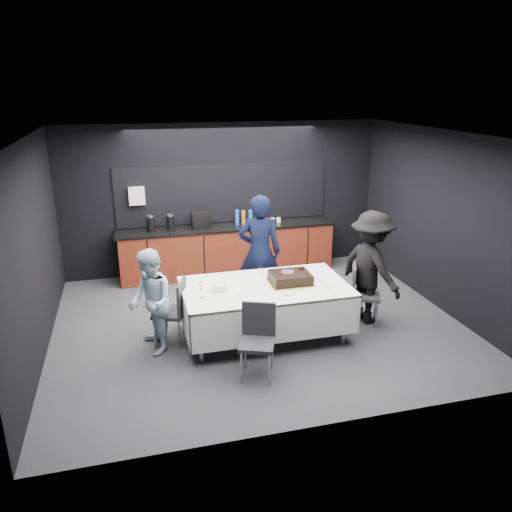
{
  "coord_description": "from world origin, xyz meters",
  "views": [
    {
      "loc": [
        -1.77,
        -6.62,
        3.46
      ],
      "look_at": [
        0.0,
        0.1,
        1.05
      ],
      "focal_mm": 35.0,
      "sensor_mm": 36.0,
      "label": 1
    }
  ],
  "objects_px": {
    "chair_right": "(361,290)",
    "person_right": "(371,267)",
    "party_table": "(265,295)",
    "person_center": "(259,252)",
    "cake_assembly": "(290,278)",
    "person_left": "(151,302)",
    "chair_near": "(258,335)",
    "plate_stack": "(220,287)",
    "champagne_flute": "(201,287)",
    "chair_left": "(175,308)"
  },
  "relations": [
    {
      "from": "plate_stack",
      "to": "champagne_flute",
      "type": "distance_m",
      "value": 0.36
    },
    {
      "from": "champagne_flute",
      "to": "chair_right",
      "type": "height_order",
      "value": "champagne_flute"
    },
    {
      "from": "person_left",
      "to": "chair_near",
      "type": "bearing_deg",
      "value": 44.77
    },
    {
      "from": "cake_assembly",
      "to": "plate_stack",
      "type": "xyz_separation_m",
      "value": [
        -1.02,
        -0.03,
        -0.02
      ]
    },
    {
      "from": "chair_near",
      "to": "person_left",
      "type": "relative_size",
      "value": 0.64
    },
    {
      "from": "person_center",
      "to": "chair_left",
      "type": "bearing_deg",
      "value": 45.08
    },
    {
      "from": "champagne_flute",
      "to": "person_left",
      "type": "bearing_deg",
      "value": 164.37
    },
    {
      "from": "chair_right",
      "to": "chair_left",
      "type": "bearing_deg",
      "value": 178.36
    },
    {
      "from": "party_table",
      "to": "chair_right",
      "type": "relative_size",
      "value": 2.51
    },
    {
      "from": "chair_left",
      "to": "chair_right",
      "type": "height_order",
      "value": "same"
    },
    {
      "from": "chair_right",
      "to": "person_left",
      "type": "distance_m",
      "value": 3.09
    },
    {
      "from": "chair_near",
      "to": "person_center",
      "type": "distance_m",
      "value": 2.03
    },
    {
      "from": "chair_right",
      "to": "person_center",
      "type": "bearing_deg",
      "value": 144.09
    },
    {
      "from": "plate_stack",
      "to": "chair_near",
      "type": "xyz_separation_m",
      "value": [
        0.29,
        -0.92,
        -0.3
      ]
    },
    {
      "from": "chair_left",
      "to": "person_center",
      "type": "distance_m",
      "value": 1.74
    },
    {
      "from": "plate_stack",
      "to": "person_center",
      "type": "height_order",
      "value": "person_center"
    },
    {
      "from": "plate_stack",
      "to": "person_left",
      "type": "bearing_deg",
      "value": -179.26
    },
    {
      "from": "cake_assembly",
      "to": "person_left",
      "type": "height_order",
      "value": "person_left"
    },
    {
      "from": "plate_stack",
      "to": "champagne_flute",
      "type": "xyz_separation_m",
      "value": [
        -0.28,
        -0.2,
        0.11
      ]
    },
    {
      "from": "champagne_flute",
      "to": "chair_left",
      "type": "relative_size",
      "value": 0.24
    },
    {
      "from": "plate_stack",
      "to": "chair_right",
      "type": "height_order",
      "value": "chair_right"
    },
    {
      "from": "champagne_flute",
      "to": "chair_near",
      "type": "distance_m",
      "value": 1.0
    },
    {
      "from": "person_left",
      "to": "chair_left",
      "type": "bearing_deg",
      "value": 105.37
    },
    {
      "from": "cake_assembly",
      "to": "chair_near",
      "type": "distance_m",
      "value": 1.23
    },
    {
      "from": "champagne_flute",
      "to": "person_right",
      "type": "xyz_separation_m",
      "value": [
        2.59,
        0.3,
        -0.08
      ]
    },
    {
      "from": "chair_left",
      "to": "person_left",
      "type": "bearing_deg",
      "value": -155.7
    },
    {
      "from": "plate_stack",
      "to": "person_left",
      "type": "relative_size",
      "value": 0.15
    },
    {
      "from": "plate_stack",
      "to": "person_right",
      "type": "height_order",
      "value": "person_right"
    },
    {
      "from": "party_table",
      "to": "chair_near",
      "type": "height_order",
      "value": "chair_near"
    },
    {
      "from": "person_center",
      "to": "person_right",
      "type": "distance_m",
      "value": 1.73
    },
    {
      "from": "party_table",
      "to": "plate_stack",
      "type": "bearing_deg",
      "value": -178.87
    },
    {
      "from": "party_table",
      "to": "champagne_flute",
      "type": "xyz_separation_m",
      "value": [
        -0.93,
        -0.21,
        0.3
      ]
    },
    {
      "from": "person_right",
      "to": "chair_near",
      "type": "bearing_deg",
      "value": 99.5
    },
    {
      "from": "person_center",
      "to": "cake_assembly",
      "type": "bearing_deg",
      "value": 114.98
    },
    {
      "from": "chair_left",
      "to": "chair_near",
      "type": "xyz_separation_m",
      "value": [
        0.91,
        -1.05,
        0.0
      ]
    },
    {
      "from": "chair_right",
      "to": "person_center",
      "type": "height_order",
      "value": "person_center"
    },
    {
      "from": "cake_assembly",
      "to": "person_center",
      "type": "height_order",
      "value": "person_center"
    },
    {
      "from": "person_right",
      "to": "plate_stack",
      "type": "bearing_deg",
      "value": 75.22
    },
    {
      "from": "party_table",
      "to": "person_center",
      "type": "xyz_separation_m",
      "value": [
        0.19,
        0.99,
        0.29
      ]
    },
    {
      "from": "plate_stack",
      "to": "champagne_flute",
      "type": "height_order",
      "value": "champagne_flute"
    },
    {
      "from": "person_center",
      "to": "person_right",
      "type": "bearing_deg",
      "value": 162.53
    },
    {
      "from": "plate_stack",
      "to": "party_table",
      "type": "bearing_deg",
      "value": 1.13
    },
    {
      "from": "chair_right",
      "to": "person_right",
      "type": "xyz_separation_m",
      "value": [
        0.16,
        0.05,
        0.32
      ]
    },
    {
      "from": "person_left",
      "to": "person_center",
      "type": "bearing_deg",
      "value": 110.94
    },
    {
      "from": "cake_assembly",
      "to": "person_left",
      "type": "distance_m",
      "value": 1.96
    },
    {
      "from": "person_left",
      "to": "person_right",
      "type": "xyz_separation_m",
      "value": [
        3.25,
        0.11,
        0.14
      ]
    },
    {
      "from": "chair_right",
      "to": "person_center",
      "type": "xyz_separation_m",
      "value": [
        -1.31,
        0.95,
        0.4
      ]
    },
    {
      "from": "chair_right",
      "to": "plate_stack",
      "type": "bearing_deg",
      "value": -178.56
    },
    {
      "from": "cake_assembly",
      "to": "chair_near",
      "type": "height_order",
      "value": "cake_assembly"
    },
    {
      "from": "party_table",
      "to": "chair_near",
      "type": "bearing_deg",
      "value": -110.84
    }
  ]
}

